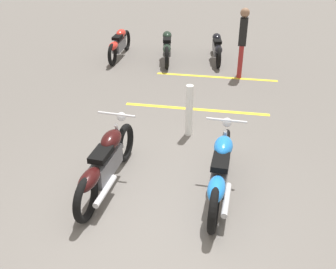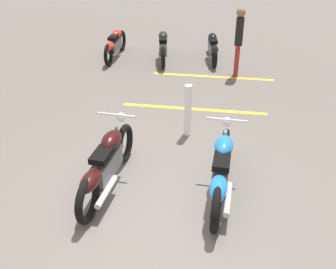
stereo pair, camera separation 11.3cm
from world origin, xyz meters
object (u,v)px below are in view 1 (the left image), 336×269
(motorcycle_dark_foreground, at_px, (106,163))
(bollard_post, at_px, (189,111))
(motorcycle_row_left, at_px, (167,46))
(bystander_near_row, at_px, (242,40))
(motorcycle_row_far_left, at_px, (217,47))
(motorcycle_row_center, at_px, (119,44))
(motorcycle_bright_foreground, at_px, (221,171))

(motorcycle_dark_foreground, height_order, bollard_post, motorcycle_dark_foreground)
(motorcycle_row_left, relative_size, bollard_post, 2.05)
(bystander_near_row, bearing_deg, motorcycle_row_far_left, 121.64)
(motorcycle_row_far_left, distance_m, motorcycle_row_center, 2.90)
(motorcycle_dark_foreground, bearing_deg, motorcycle_row_center, 19.06)
(motorcycle_row_far_left, xyz_separation_m, bollard_post, (-4.50, 0.46, 0.11))
(bystander_near_row, bearing_deg, motorcycle_row_center, 166.72)
(motorcycle_dark_foreground, bearing_deg, motorcycle_row_left, 5.87)
(motorcycle_dark_foreground, xyz_separation_m, motorcycle_row_center, (6.25, 1.32, -0.03))
(motorcycle_row_left, bearing_deg, bollard_post, -173.97)
(motorcycle_row_far_left, bearing_deg, motorcycle_bright_foreground, 175.66)
(motorcycle_row_left, height_order, bollard_post, bollard_post)
(motorcycle_row_center, distance_m, bollard_post, 5.03)
(motorcycle_row_left, distance_m, bystander_near_row, 2.37)
(motorcycle_row_far_left, height_order, bystander_near_row, bystander_near_row)
(motorcycle_row_far_left, distance_m, bollard_post, 4.52)
(motorcycle_bright_foreground, height_order, motorcycle_dark_foreground, same)
(bystander_near_row, xyz_separation_m, bollard_post, (-3.30, 1.09, -0.48))
(motorcycle_row_left, distance_m, bollard_post, 4.42)
(motorcycle_row_far_left, bearing_deg, bystander_near_row, -158.11)
(motorcycle_row_left, height_order, bystander_near_row, bystander_near_row)
(bystander_near_row, relative_size, bollard_post, 1.73)
(bollard_post, bearing_deg, motorcycle_bright_foreground, -161.63)
(motorcycle_row_left, bearing_deg, bystander_near_row, -122.93)
(bollard_post, bearing_deg, motorcycle_row_left, 12.85)
(motorcycle_row_left, bearing_deg, motorcycle_row_far_left, -89.38)
(bollard_post, bearing_deg, motorcycle_dark_foreground, 148.77)
(motorcycle_bright_foreground, relative_size, motorcycle_row_center, 1.06)
(motorcycle_bright_foreground, xyz_separation_m, motorcycle_row_left, (6.15, 1.59, -0.03))
(motorcycle_bright_foreground, distance_m, motorcycle_row_left, 6.35)
(motorcycle_bright_foreground, height_order, motorcycle_row_far_left, motorcycle_bright_foreground)
(motorcycle_dark_foreground, bearing_deg, bystander_near_row, -16.07)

